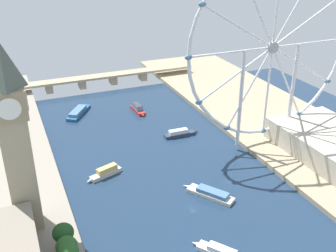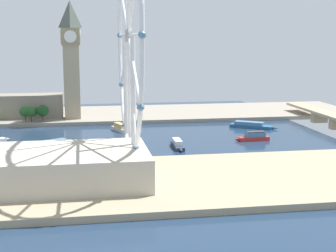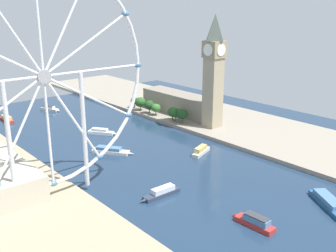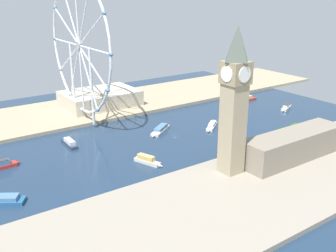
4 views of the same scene
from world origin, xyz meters
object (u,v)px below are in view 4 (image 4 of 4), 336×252
tour_boat_4 (1,165)px  riverside_hall (100,98)px  tour_boat_2 (212,126)px  tour_boat_5 (147,160)px  tour_boat_0 (69,143)px  parliament_block (293,145)px  ferris_wheel (79,46)px  tour_boat_1 (160,129)px  clock_tower (234,100)px  tour_boat_3 (247,99)px  tour_boat_7 (286,107)px

tour_boat_4 → riverside_hall: bearing=34.9°
tour_boat_2 → tour_boat_5: tour_boat_5 is taller
tour_boat_0 → parliament_block: bearing=-134.6°
ferris_wheel → tour_boat_5: (-110.82, 2.54, -65.31)m
ferris_wheel → tour_boat_0: ferris_wheel is taller
tour_boat_1 → tour_boat_4: tour_boat_4 is taller
parliament_block → clock_tower: bearing=79.7°
ferris_wheel → tour_boat_3: ferris_wheel is taller
tour_boat_0 → tour_boat_4: 55.31m
clock_tower → tour_boat_3: 193.32m
tour_boat_7 → tour_boat_0: bearing=-32.4°
riverside_hall → tour_boat_3: (-64.87, -141.69, -8.26)m
tour_boat_3 → ferris_wheel: bearing=169.0°
clock_tower → riverside_hall: 191.75m
riverside_hall → tour_boat_0: size_ratio=2.69×
riverside_hall → tour_boat_0: (-77.08, 64.57, -8.28)m
tour_boat_7 → tour_boat_4: bearing=-27.8°
tour_boat_5 → tour_boat_0: bearing=-173.1°
tour_boat_2 → tour_boat_3: bearing=170.8°
parliament_block → tour_boat_3: 160.38m
tour_boat_1 → tour_boat_5: (-48.25, 43.62, 0.49)m
ferris_wheel → tour_boat_2: 132.96m
tour_boat_3 → tour_boat_7: size_ratio=1.15×
tour_boat_0 → tour_boat_2: size_ratio=1.19×
clock_tower → tour_boat_4: (96.61, 118.54, -48.55)m
tour_boat_5 → tour_boat_4: bearing=-139.7°
ferris_wheel → tour_boat_5: 128.66m
tour_boat_1 → tour_boat_7: size_ratio=1.25×
clock_tower → tour_boat_1: bearing=-6.0°
clock_tower → ferris_wheel: (157.63, 31.12, 16.64)m
tour_boat_1 → tour_boat_5: 65.05m
parliament_block → riverside_hall: (196.52, 50.69, -2.07)m
tour_boat_2 → tour_boat_4: (19.58, 170.24, 0.57)m
clock_tower → tour_boat_4: 160.45m
ferris_wheel → tour_boat_1: ferris_wheel is taller
tour_boat_5 → tour_boat_7: (29.76, -183.43, -0.18)m
tour_boat_4 → parliament_block: bearing=-34.7°
tour_boat_0 → tour_boat_4: size_ratio=1.12×
riverside_hall → tour_boat_5: bearing=166.7°
tour_boat_2 → tour_boat_5: size_ratio=0.95×
parliament_block → tour_boat_3: parliament_block is taller
ferris_wheel → tour_boat_0: size_ratio=4.68×
parliament_block → tour_boat_1: (104.20, 40.34, -10.51)m
clock_tower → tour_boat_7: bearing=-62.9°
tour_boat_0 → tour_boat_7: 217.36m
parliament_block → tour_boat_1: parliament_block is taller
tour_boat_3 → parliament_block: bearing=-124.1°
clock_tower → tour_boat_0: bearing=30.5°
riverside_hall → tour_boat_5: riverside_hall is taller
parliament_block → tour_boat_2: (86.17, -1.40, -10.48)m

